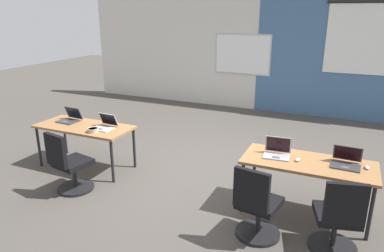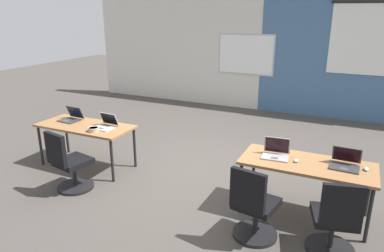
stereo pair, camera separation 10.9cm
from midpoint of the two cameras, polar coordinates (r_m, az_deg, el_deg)
The scene contains 14 objects.
ground_plane at distance 5.84m, azimuth 0.36°, elevation -7.21°, with size 24.00×24.00×0.00m.
back_wall_assembly at distance 9.32m, azimuth 11.39°, elevation 11.09°, with size 10.00×0.27×2.80m.
desk_near_left at distance 6.02m, azimuth -17.46°, elevation -0.50°, with size 1.60×0.70×0.72m.
desk_near_right at distance 4.62m, azimuth 17.56°, elevation -6.19°, with size 1.60×0.70×0.72m.
laptop_near_right_end at distance 4.63m, azimuth 23.02°, elevation -5.34°, with size 0.34×0.33×0.22m.
mouse_near_right_end at distance 4.65m, azimuth 25.81°, elevation -6.03°, with size 0.06×0.10×0.03m.
chair_near_right_end at distance 4.13m, azimuth 21.72°, elevation -14.22°, with size 0.54×0.59×0.92m.
laptop_near_right_inner at distance 4.65m, azimuth 12.91°, elevation -4.15°, with size 0.35×0.30×0.24m.
mouse_near_right_inner at distance 4.58m, azimuth 16.05°, elevation -5.24°, with size 0.07×0.11×0.03m.
chair_near_right_inner at distance 4.13m, azimuth 9.64°, elevation -13.05°, with size 0.52×0.57×0.92m.
laptop_near_left_end at distance 6.31m, azimuth -19.64°, elevation 1.16°, with size 0.35×0.34×0.22m.
laptop_near_left_inner at distance 5.77m, azimuth -14.47°, elevation 0.11°, with size 0.35×0.34×0.22m.
chair_near_left_inner at distance 5.37m, azimuth -19.74°, elevation -6.28°, with size 0.52×0.57×0.92m.
snack_bowl at distance 5.65m, azimuth -16.25°, elevation -0.58°, with size 0.18×0.18×0.06m.
Camera 1 is at (2.08, -4.85, 2.50)m, focal length 33.03 mm.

